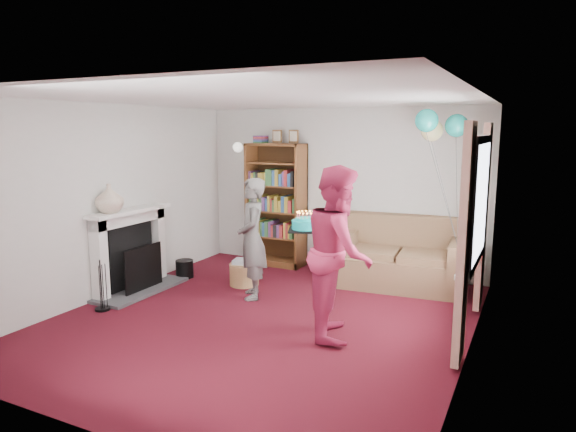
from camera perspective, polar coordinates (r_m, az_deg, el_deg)
The scene contains 16 objects.
ground at distance 6.06m, azimuth -2.89°, elevation -11.42°, with size 5.00×5.00×0.00m, color black.
wall_back at distance 8.00m, azimuth 5.80°, elevation 2.93°, with size 4.50×0.02×2.50m, color silver.
wall_left at distance 7.10m, azimuth -19.14°, elevation 1.60°, with size 0.02×5.00×2.50m, color silver.
wall_right at distance 5.05m, azimuth 20.03°, elevation -1.54°, with size 0.02×5.00×2.50m, color silver.
ceiling at distance 5.67m, azimuth -3.11°, elevation 12.94°, with size 4.50×5.00×0.01m, color white.
fireplace at distance 7.25m, azimuth -16.78°, elevation -4.06°, with size 0.55×1.80×1.12m.
window_bay at distance 5.65m, azimuth 20.12°, elevation -0.89°, with size 0.14×2.02×2.20m.
wall_sconce at distance 8.59m, azimuth -5.58°, elevation 7.62°, with size 0.16×0.23×0.16m.
bookcase at distance 8.25m, azimuth -1.25°, elevation 1.13°, with size 0.93×0.42×2.17m.
sofa at distance 7.43m, azimuth 12.49°, elevation -4.79°, with size 1.81×0.96×0.96m.
wicker_basket at distance 7.31m, azimuth -4.88°, elevation -6.36°, with size 0.41×0.41×0.37m.
person_striped at distance 6.63m, azimuth -4.01°, elevation -2.53°, with size 0.57×0.37×1.57m, color black.
person_magenta at distance 5.42m, azimuth 5.70°, elevation -3.97°, with size 0.88×0.69×1.82m, color #A82146.
birthday_cake at distance 5.92m, azimuth 1.97°, elevation -0.98°, with size 0.38×0.38×0.22m.
balloons at distance 6.79m, azimuth 16.37°, elevation 9.61°, with size 0.61×0.67×1.74m.
mantel_vase at distance 6.89m, azimuth -19.23°, elevation 1.86°, with size 0.35×0.35×0.37m, color beige.
Camera 1 is at (2.76, -4.94, 2.18)m, focal length 32.00 mm.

